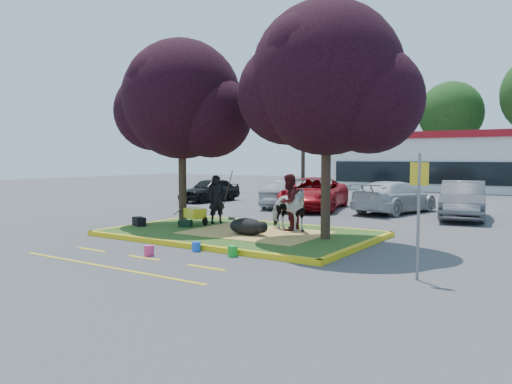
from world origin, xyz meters
The scene contains 32 objects.
ground centered at (0.00, 0.00, 0.00)m, with size 90.00×90.00×0.00m, color #424244.
median_island centered at (0.00, 0.00, 0.07)m, with size 8.00×5.00×0.15m, color #284A17.
curb_near centered at (0.00, -2.58, 0.07)m, with size 8.30×0.16×0.15m, color yellow.
curb_far centered at (0.00, 2.58, 0.07)m, with size 8.30×0.16×0.15m, color yellow.
curb_left centered at (-4.08, 0.00, 0.07)m, with size 0.16×5.30×0.15m, color yellow.
curb_right centered at (4.08, 0.00, 0.07)m, with size 0.16×5.30×0.15m, color yellow.
straw_bedding centered at (0.60, 0.00, 0.15)m, with size 4.20×3.00×0.01m, color #E3B65D.
tree_purple_left centered at (-2.78, 0.38, 4.36)m, with size 5.06×4.20×6.51m.
tree_purple_right centered at (2.92, 0.18, 4.56)m, with size 5.30×4.40×6.82m.
fire_lane_stripe_a centered at (-2.00, -4.20, 0.00)m, with size 1.10×0.12×0.01m, color yellow.
fire_lane_stripe_b centered at (0.00, -4.20, 0.00)m, with size 1.10×0.12×0.01m, color yellow.
fire_lane_stripe_c centered at (2.00, -4.20, 0.00)m, with size 1.10×0.12×0.01m, color yellow.
fire_lane_long centered at (0.00, -5.40, 0.00)m, with size 6.00×0.10×0.01m, color yellow.
retail_building centered at (2.00, 27.98, 2.25)m, with size 20.40×8.40×4.40m.
treeline centered at (1.23, 37.61, 7.73)m, with size 46.58×7.80×14.63m.
cow centered at (1.23, 0.87, 0.87)m, with size 0.78×1.70×1.44m, color white.
calf centered at (0.61, -0.51, 0.41)m, with size 1.20×0.68×0.52m, color black.
handler centered at (-1.80, 1.11, 1.02)m, with size 0.63×0.41×1.73m, color black.
visitor_a centered at (1.22, 0.98, 1.07)m, with size 0.89×0.69×1.83m, color #4F1619.
visitor_b centered at (1.13, 1.42, 0.72)m, with size 0.67×0.28×1.14m, color black.
wheelbarrow centered at (-2.25, 0.41, 0.55)m, with size 1.53×0.80×0.58m.
gear_bag_dark centered at (-3.70, -0.85, 0.30)m, with size 0.57×0.31×0.29m, color black.
gear_bag_green centered at (-2.15, -0.21, 0.27)m, with size 0.43×0.27×0.23m, color black.
sign_post centered at (6.36, -2.70, 1.61)m, with size 0.36×0.09×2.60m.
bucket_green centered at (1.76, -2.82, 0.14)m, with size 0.26×0.26×0.27m, color green.
bucket_pink centered at (-0.08, -3.94, 0.14)m, with size 0.25×0.25×0.27m, color #D93074.
bucket_blue centered at (0.53, -2.80, 0.13)m, with size 0.24×0.24×0.26m, color blue.
car_black centered at (-8.63, 9.19, 0.67)m, with size 1.58×3.93×1.34m, color black.
car_silver centered at (-3.61, 8.63, 0.67)m, with size 1.42×4.06×1.34m, color gray.
car_red centered at (-1.71, 8.60, 0.77)m, with size 2.55×5.53×1.54m, color #A60D15.
car_white centered at (2.00, 9.33, 0.72)m, with size 2.02×4.97×1.44m, color silver.
car_grey centered at (5.04, 8.61, 0.78)m, with size 1.64×4.70×1.55m, color #515257.
Camera 1 is at (9.16, -12.95, 2.52)m, focal length 35.00 mm.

